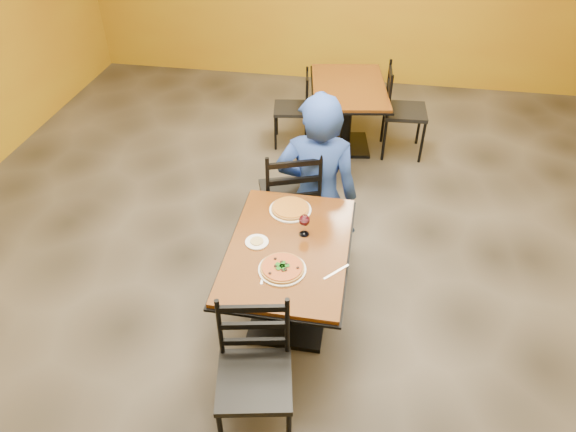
% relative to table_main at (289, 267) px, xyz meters
% --- Properties ---
extents(floor, '(7.00, 8.00, 0.01)m').
position_rel_table_main_xyz_m(floor, '(0.00, 0.50, -0.56)').
color(floor, black).
rests_on(floor, ground).
extents(table_main, '(0.83, 1.23, 0.75)m').
position_rel_table_main_xyz_m(table_main, '(0.00, 0.00, 0.00)').
color(table_main, brown).
rests_on(table_main, floor).
extents(table_second, '(0.97, 1.29, 0.75)m').
position_rel_table_main_xyz_m(table_second, '(0.20, 2.64, -0.00)').
color(table_second, brown).
rests_on(table_second, floor).
extents(chair_main_near, '(0.51, 0.51, 0.96)m').
position_rel_table_main_xyz_m(chair_main_near, '(-0.05, -0.89, -0.08)').
color(chair_main_near, black).
rests_on(chair_main_near, floor).
extents(chair_main_far, '(0.59, 0.59, 1.02)m').
position_rel_table_main_xyz_m(chair_main_far, '(-0.15, 0.92, -0.05)').
color(chair_main_far, black).
rests_on(chair_main_far, floor).
extents(chair_second_left, '(0.43, 0.43, 0.84)m').
position_rel_table_main_xyz_m(chair_second_left, '(-0.42, 2.64, -0.14)').
color(chair_second_left, black).
rests_on(chair_second_left, floor).
extents(chair_second_right, '(0.47, 0.47, 0.99)m').
position_rel_table_main_xyz_m(chair_second_right, '(0.82, 2.64, -0.06)').
color(chair_second_right, black).
rests_on(chair_second_right, floor).
extents(diner, '(0.72, 0.49, 1.45)m').
position_rel_table_main_xyz_m(diner, '(0.08, 0.92, 0.17)').
color(diner, navy).
rests_on(diner, floor).
extents(plate_main, '(0.31, 0.31, 0.01)m').
position_rel_table_main_xyz_m(plate_main, '(-0.00, -0.23, 0.20)').
color(plate_main, white).
rests_on(plate_main, table_main).
extents(pizza_main, '(0.28, 0.28, 0.02)m').
position_rel_table_main_xyz_m(pizza_main, '(-0.00, -0.23, 0.21)').
color(pizza_main, maroon).
rests_on(pizza_main, plate_main).
extents(plate_far, '(0.31, 0.31, 0.01)m').
position_rel_table_main_xyz_m(plate_far, '(-0.05, 0.39, 0.20)').
color(plate_far, white).
rests_on(plate_far, table_main).
extents(pizza_far, '(0.28, 0.28, 0.02)m').
position_rel_table_main_xyz_m(pizza_far, '(-0.05, 0.39, 0.21)').
color(pizza_far, '#B59222').
rests_on(pizza_far, plate_far).
extents(side_plate, '(0.16, 0.16, 0.01)m').
position_rel_table_main_xyz_m(side_plate, '(-0.22, 0.00, 0.20)').
color(side_plate, white).
rests_on(side_plate, table_main).
extents(dip, '(0.09, 0.09, 0.01)m').
position_rel_table_main_xyz_m(dip, '(-0.22, 0.00, 0.21)').
color(dip, tan).
rests_on(dip, side_plate).
extents(wine_glass, '(0.08, 0.08, 0.18)m').
position_rel_table_main_xyz_m(wine_glass, '(0.08, 0.14, 0.28)').
color(wine_glass, white).
rests_on(wine_glass, table_main).
extents(fork, '(0.02, 0.19, 0.00)m').
position_rel_table_main_xyz_m(fork, '(-0.11, -0.29, 0.20)').
color(fork, silver).
rests_on(fork, table_main).
extents(knife, '(0.15, 0.17, 0.00)m').
position_rel_table_main_xyz_m(knife, '(0.34, -0.19, 0.20)').
color(knife, silver).
rests_on(knife, table_main).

